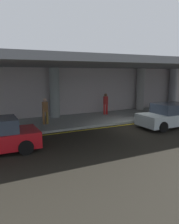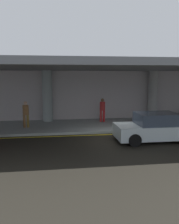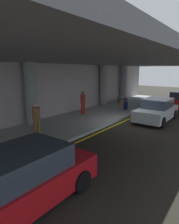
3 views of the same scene
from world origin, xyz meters
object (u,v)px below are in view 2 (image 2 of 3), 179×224
(support_column_left_mid, at_px, (153,95))
(suitcase_upright_primary, at_px, (158,121))
(traveler_with_luggage, at_px, (102,108))
(car_silver, at_px, (155,128))
(person_waiting_for_ride, at_px, (26,113))
(support_column_far_left, at_px, (47,96))
(suitcase_upright_secondary, at_px, (162,119))

(support_column_left_mid, xyz_separation_m, suitcase_upright_primary, (-0.69, -2.63, -1.51))
(traveler_with_luggage, bearing_deg, car_silver, -176.29)
(person_waiting_for_ride, relative_size, suitcase_upright_primary, 1.87)
(support_column_far_left, height_order, support_column_left_mid, same)
(support_column_far_left, bearing_deg, suitcase_upright_secondary, -13.23)
(support_column_far_left, height_order, suitcase_upright_primary, support_column_far_left)
(support_column_far_left, distance_m, traveler_with_luggage, 4.08)
(car_silver, height_order, person_waiting_for_ride, person_waiting_for_ride)
(traveler_with_luggage, bearing_deg, support_column_far_left, 60.28)
(person_waiting_for_ride, distance_m, suitcase_upright_primary, 8.65)
(suitcase_upright_primary, bearing_deg, traveler_with_luggage, 152.12)
(support_column_left_mid, bearing_deg, car_silver, -111.37)
(support_column_left_mid, height_order, person_waiting_for_ride, support_column_left_mid)
(support_column_far_left, bearing_deg, traveler_with_luggage, -12.22)
(support_column_far_left, distance_m, support_column_left_mid, 8.00)
(car_silver, distance_m, suitcase_upright_secondary, 4.41)
(person_waiting_for_ride, bearing_deg, support_column_left_mid, -121.62)
(support_column_left_mid, xyz_separation_m, car_silver, (-2.22, -5.69, -1.26))
(car_silver, bearing_deg, suitcase_upright_secondary, -123.10)
(support_column_far_left, bearing_deg, person_waiting_for_ride, -122.20)
(support_column_left_mid, xyz_separation_m, person_waiting_for_ride, (-9.30, -2.06, -0.86))
(car_silver, height_order, suitcase_upright_primary, car_silver)
(support_column_left_mid, relative_size, suitcase_upright_secondary, 4.06)
(car_silver, relative_size, person_waiting_for_ride, 2.44)
(traveler_with_luggage, bearing_deg, person_waiting_for_ride, 85.66)
(support_column_far_left, relative_size, suitcase_upright_primary, 4.06)
(support_column_far_left, distance_m, car_silver, 8.20)
(traveler_with_luggage, relative_size, suitcase_upright_primary, 1.87)
(support_column_left_mid, xyz_separation_m, traveler_with_luggage, (-4.10, -0.84, -0.86))
(traveler_with_luggage, xyz_separation_m, person_waiting_for_ride, (-5.19, -1.21, 0.00))
(person_waiting_for_ride, height_order, suitcase_upright_primary, person_waiting_for_ride)
(suitcase_upright_primary, bearing_deg, suitcase_upright_secondary, 48.36)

